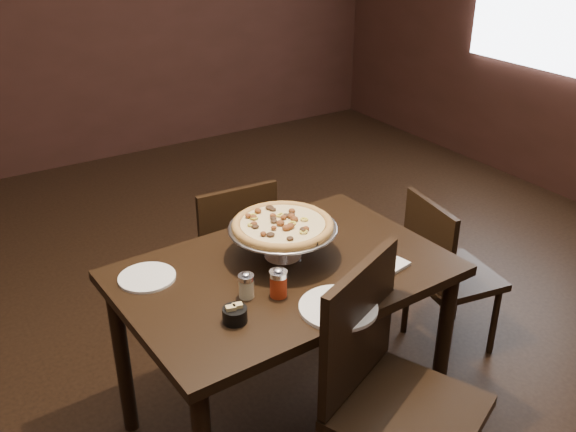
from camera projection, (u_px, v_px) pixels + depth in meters
room at (304, 103)px, 2.21m from camera, size 6.04×7.04×2.84m
dining_table at (284, 291)px, 2.48m from camera, size 1.27×0.88×0.77m
pizza_stand at (283, 225)px, 2.45m from camera, size 0.42×0.42×0.17m
parmesan_shaker at (246, 285)px, 2.25m from camera, size 0.06×0.06×0.10m
pepper_flake_shaker at (278, 283)px, 2.25m from camera, size 0.06×0.06×0.11m
packet_caddy at (235, 314)px, 2.12m from camera, size 0.08×0.08×0.06m
napkin_stack at (388, 264)px, 2.46m from camera, size 0.15×0.15×0.01m
plate_left at (147, 277)px, 2.37m from camera, size 0.21×0.21×0.01m
plate_near at (338, 308)px, 2.20m from camera, size 0.27×0.27×0.01m
serving_spatula at (317, 237)px, 2.37m from camera, size 0.16×0.16×0.02m
chair_far at (230, 252)px, 3.17m from camera, size 0.42×0.42×0.85m
chair_near at (389, 389)px, 2.18m from camera, size 0.60×0.60×0.98m
chair_side at (444, 269)px, 3.06m from camera, size 0.44×0.44×0.81m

